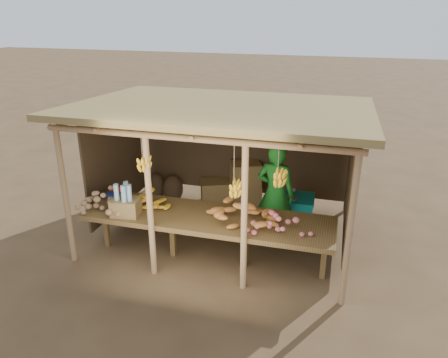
# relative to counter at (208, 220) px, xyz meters

# --- Properties ---
(ground) EXTENTS (60.00, 60.00, 0.00)m
(ground) POSITION_rel_counter_xyz_m (-0.00, 0.95, -0.74)
(ground) COLOR brown
(ground) RESTS_ON ground
(stall_structure) EXTENTS (4.70, 3.50, 2.43)m
(stall_structure) POSITION_rel_counter_xyz_m (0.02, 0.93, 1.18)
(stall_structure) COLOR #A98157
(stall_structure) RESTS_ON ground
(counter) EXTENTS (3.90, 1.05, 0.80)m
(counter) POSITION_rel_counter_xyz_m (0.00, 0.00, 0.00)
(counter) COLOR brown
(counter) RESTS_ON ground
(potato_heap) EXTENTS (1.07, 0.85, 0.36)m
(potato_heap) POSITION_rel_counter_xyz_m (-1.66, -0.26, 0.24)
(potato_heap) COLOR #98734E
(potato_heap) RESTS_ON counter
(sweet_potato_heap) EXTENTS (1.24, 1.00, 0.36)m
(sweet_potato_heap) POSITION_rel_counter_xyz_m (0.52, 0.01, 0.24)
(sweet_potato_heap) COLOR #C27731
(sweet_potato_heap) RESTS_ON counter
(onion_heap) EXTENTS (1.02, 0.76, 0.36)m
(onion_heap) POSITION_rel_counter_xyz_m (1.15, -0.20, 0.24)
(onion_heap) COLOR #CC6365
(onion_heap) RESTS_ON counter
(banana_pile) EXTENTS (0.64, 0.47, 0.35)m
(banana_pile) POSITION_rel_counter_xyz_m (-0.97, 0.11, 0.23)
(banana_pile) COLOR gold
(banana_pile) RESTS_ON counter
(tomato_basin) EXTENTS (0.34, 0.34, 0.18)m
(tomato_basin) POSITION_rel_counter_xyz_m (-1.67, 0.23, 0.14)
(tomato_basin) COLOR navy
(tomato_basin) RESTS_ON counter
(bottle_box) EXTENTS (0.46, 0.39, 0.53)m
(bottle_box) POSITION_rel_counter_xyz_m (-1.24, -0.29, 0.26)
(bottle_box) COLOR olive
(bottle_box) RESTS_ON counter
(vendor) EXTENTS (0.71, 0.53, 1.78)m
(vendor) POSITION_rel_counter_xyz_m (0.90, 0.92, 0.15)
(vendor) COLOR #19711F
(vendor) RESTS_ON ground
(tarp_crate) EXTENTS (0.72, 0.63, 0.84)m
(tarp_crate) POSITION_rel_counter_xyz_m (1.18, 1.44, -0.40)
(tarp_crate) COLOR brown
(tarp_crate) RESTS_ON ground
(carton_stack) EXTENTS (1.34, 0.65, 0.92)m
(carton_stack) POSITION_rel_counter_xyz_m (-0.10, 2.15, -0.33)
(carton_stack) COLOR olive
(carton_stack) RESTS_ON ground
(burlap_sacks) EXTENTS (0.84, 0.44, 0.60)m
(burlap_sacks) POSITION_rel_counter_xyz_m (-1.66, 2.15, -0.48)
(burlap_sacks) COLOR #4C3823
(burlap_sacks) RESTS_ON ground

